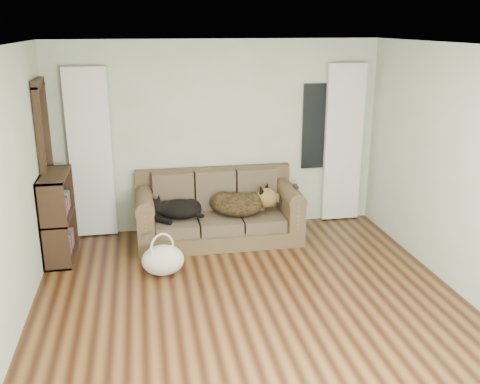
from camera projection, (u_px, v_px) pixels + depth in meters
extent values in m
plane|color=black|center=(255.00, 313.00, 5.39)|extent=(5.00, 5.00, 0.00)
plane|color=white|center=(258.00, 46.00, 4.61)|extent=(5.00, 5.00, 0.00)
cube|color=beige|center=(218.00, 137.00, 7.34)|extent=(4.50, 0.04, 2.60)
cube|color=beige|center=(2.00, 204.00, 4.60)|extent=(0.04, 5.00, 2.60)
cube|color=beige|center=(474.00, 178.00, 5.40)|extent=(0.04, 5.00, 2.60)
cube|color=silver|center=(91.00, 154.00, 7.01)|extent=(0.55, 0.08, 2.25)
cube|color=silver|center=(343.00, 144.00, 7.63)|extent=(0.55, 0.08, 2.25)
cube|color=black|center=(319.00, 126.00, 7.54)|extent=(0.50, 0.03, 1.20)
cube|color=black|center=(47.00, 171.00, 6.61)|extent=(0.07, 0.60, 2.10)
cube|color=brown|center=(218.00, 208.00, 7.09)|extent=(2.14, 0.92, 0.87)
ellipsoid|color=black|center=(177.00, 209.00, 6.97)|extent=(0.68, 0.55, 0.25)
ellipsoid|color=black|center=(240.00, 204.00, 7.10)|extent=(0.90, 0.80, 0.33)
cube|color=black|center=(296.00, 186.00, 7.07)|extent=(0.06, 0.17, 0.02)
ellipsoid|color=beige|center=(163.00, 262.00, 6.17)|extent=(0.58, 0.50, 0.36)
cube|color=black|center=(58.00, 219.00, 6.54)|extent=(0.34, 0.87, 1.07)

